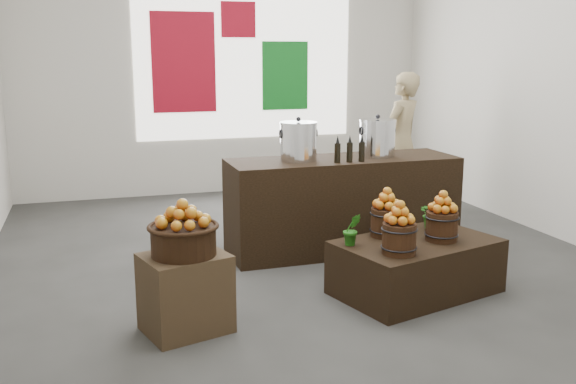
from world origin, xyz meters
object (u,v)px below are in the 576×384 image
object	(u,v)px
stock_pot_center	(377,139)
display_table	(416,267)
stock_pot_left	(298,142)
crate	(185,293)
wicker_basket	(184,241)
counter	(342,204)
shopper	(401,141)

from	to	relation	value
stock_pot_center	display_table	bearing A→B (deg)	-100.06
stock_pot_left	stock_pot_center	bearing A→B (deg)	0.63
crate	wicker_basket	world-z (taller)	wicker_basket
stock_pot_center	wicker_basket	bearing A→B (deg)	-145.38
wicker_basket	stock_pot_center	bearing A→B (deg)	34.62
display_table	counter	distance (m)	1.39
crate	shopper	xyz separation A→B (m)	(3.30, 3.04, 0.60)
display_table	counter	size ratio (longest dim) A/B	0.57
display_table	stock_pot_left	size ratio (longest dim) A/B	3.67
stock_pot_left	wicker_basket	bearing A→B (deg)	-131.90
stock_pot_left	crate	bearing A→B (deg)	-131.90
crate	wicker_basket	size ratio (longest dim) A/B	1.25
wicker_basket	stock_pot_center	world-z (taller)	stock_pot_center
crate	counter	bearing A→B (deg)	39.61
counter	display_table	bearing A→B (deg)	-84.91
crate	wicker_basket	distance (m)	0.40
counter	shopper	world-z (taller)	shopper
stock_pot_center	counter	bearing A→B (deg)	-179.37
stock_pot_left	counter	bearing A→B (deg)	0.63
wicker_basket	stock_pot_left	world-z (taller)	stock_pot_left
crate	stock_pot_left	distance (m)	2.25
display_table	stock_pot_left	bearing A→B (deg)	99.19
crate	counter	xyz separation A→B (m)	(1.87, 1.55, 0.19)
shopper	stock_pot_left	bearing A→B (deg)	5.25
stock_pot_center	shopper	size ratio (longest dim) A/B	0.20
display_table	stock_pot_left	world-z (taller)	stock_pot_left
crate	stock_pot_center	size ratio (longest dim) A/B	1.61
display_table	stock_pot_left	distance (m)	1.75
stock_pot_left	shopper	world-z (taller)	shopper
counter	stock_pot_center	distance (m)	0.77
counter	shopper	xyz separation A→B (m)	(1.43, 1.49, 0.41)
wicker_basket	shopper	size ratio (longest dim) A/B	0.26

